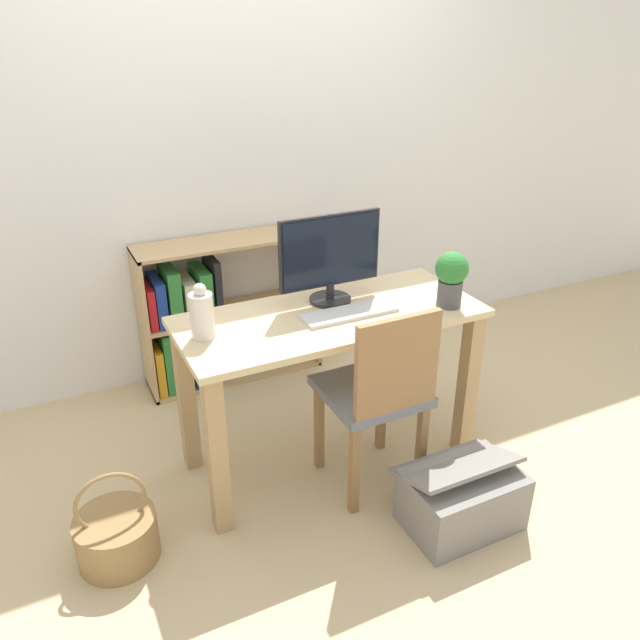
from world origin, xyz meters
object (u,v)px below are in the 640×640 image
object	(u,v)px
vase	(202,314)
basket	(117,536)
bookshelf	(199,319)
storage_box	(462,497)
potted_plant	(451,276)
keyboard	(349,313)
chair	(379,391)
monitor	(330,255)

from	to	relation	value
vase	basket	bearing A→B (deg)	-154.58
bookshelf	storage_box	xyz separation A→B (m)	(0.61, -1.54, -0.26)
basket	storage_box	world-z (taller)	basket
vase	potted_plant	bearing A→B (deg)	-9.49
keyboard	chair	size ratio (longest dim) A/B	0.47
monitor	potted_plant	bearing A→B (deg)	-31.75
monitor	vase	size ratio (longest dim) A/B	2.07
vase	storage_box	world-z (taller)	vase
basket	storage_box	xyz separation A→B (m)	(1.27, -0.42, 0.03)
monitor	basket	xyz separation A→B (m)	(-1.05, -0.31, -0.85)
chair	bookshelf	world-z (taller)	chair
monitor	storage_box	bearing A→B (deg)	-73.13
bookshelf	storage_box	world-z (taller)	bookshelf
vase	chair	bearing A→B (deg)	-24.76
keyboard	basket	distance (m)	1.25
vase	bookshelf	world-z (taller)	vase
vase	basket	size ratio (longest dim) A/B	0.57
vase	chair	size ratio (longest dim) A/B	0.26
vase	monitor	bearing A→B (deg)	9.23
keyboard	potted_plant	size ratio (longest dim) A/B	1.70
vase	basket	xyz separation A→B (m)	(-0.45, -0.22, -0.74)
basket	storage_box	distance (m)	1.34
monitor	chair	size ratio (longest dim) A/B	0.53
chair	basket	bearing A→B (deg)	166.10
monitor	chair	world-z (taller)	monitor
basket	storage_box	bearing A→B (deg)	-18.38
monitor	storage_box	world-z (taller)	monitor
monitor	potted_plant	xyz separation A→B (m)	(0.44, -0.27, -0.08)
chair	basket	world-z (taller)	chair
vase	bookshelf	xyz separation A→B (m)	(0.21, 0.90, -0.45)
keyboard	chair	bearing A→B (deg)	-84.30
keyboard	vase	distance (m)	0.62
keyboard	chair	distance (m)	0.35
monitor	storage_box	size ratio (longest dim) A/B	1.02
vase	potted_plant	distance (m)	1.05
keyboard	bookshelf	xyz separation A→B (m)	(-0.39, 0.97, -0.36)
monitor	keyboard	bearing A→B (deg)	-87.30
keyboard	storage_box	xyz separation A→B (m)	(0.22, -0.57, -0.62)
bookshelf	storage_box	bearing A→B (deg)	-68.39
keyboard	bookshelf	size ratio (longest dim) A/B	0.42
basket	keyboard	bearing A→B (deg)	7.99
monitor	bookshelf	bearing A→B (deg)	115.70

